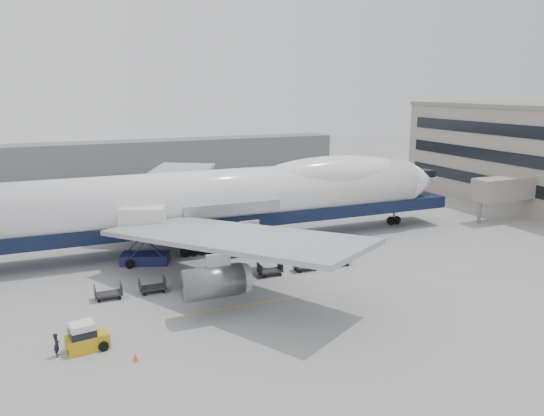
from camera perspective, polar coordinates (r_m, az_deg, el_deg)
name	(u,v)px	position (r m, az deg, el deg)	size (l,w,h in m)	color
ground	(252,278)	(51.75, -2.14, -7.54)	(260.00, 260.00, 0.00)	gray
apron_line	(277,300)	(46.57, 0.53, -9.91)	(60.00, 0.15, 0.01)	gold
hangar	(87,160)	(116.52, -19.31, 4.94)	(110.00, 8.00, 7.00)	slate
airliner	(220,198)	(61.35, -5.61, 1.12)	(67.00, 55.30, 19.98)	white
catering_truck	(144,232)	(56.47, -13.62, -2.49)	(5.40, 4.50, 6.08)	navy
baggage_tug	(85,338)	(40.31, -19.44, -13.03)	(3.00, 1.91, 2.05)	#BF9612
ground_worker	(57,345)	(40.16, -22.16, -13.47)	(0.62, 0.40, 1.69)	black
traffic_cone	(135,357)	(38.16, -14.48, -15.29)	(0.39, 0.39, 0.57)	orange
dolly_0	(108,293)	(48.85, -17.18, -8.73)	(2.30, 1.35, 1.30)	#2D2D30
dolly_1	(153,287)	(49.29, -12.73, -8.26)	(2.30, 1.35, 1.30)	#2D2D30
dolly_2	(194,281)	(50.02, -8.39, -7.76)	(2.30, 1.35, 1.30)	#2D2D30
dolly_3	(233,275)	(51.02, -4.20, -7.23)	(2.30, 1.35, 1.30)	#2D2D30
dolly_4	(270,270)	(52.29, -0.21, -6.70)	(2.30, 1.35, 1.30)	#2D2D30
dolly_5	(305,265)	(53.80, 3.56, -6.15)	(2.30, 1.35, 1.30)	#2D2D30
dolly_6	(338,260)	(55.53, 7.11, -5.62)	(2.30, 1.35, 1.30)	#2D2D30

